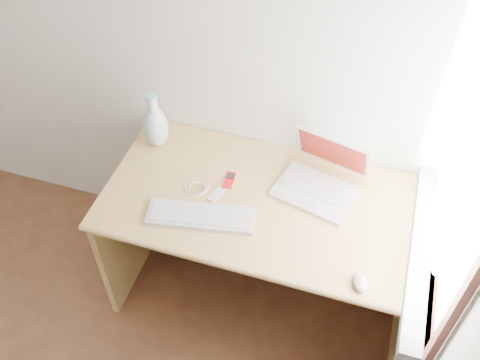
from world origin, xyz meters
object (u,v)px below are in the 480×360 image
(external_keyboard, at_px, (200,216))
(vase, at_px, (156,126))
(laptop, at_px, (318,178))
(desk, at_px, (271,219))

(external_keyboard, height_order, vase, vase)
(external_keyboard, xyz_separation_m, vase, (-0.35, 0.37, 0.11))
(laptop, relative_size, external_keyboard, 0.82)
(desk, distance_m, external_keyboard, 0.43)
(desk, xyz_separation_m, external_keyboard, (-0.25, -0.26, 0.23))
(desk, distance_m, laptop, 0.34)
(laptop, bearing_deg, external_keyboard, -129.77)
(desk, height_order, external_keyboard, external_keyboard)
(desk, bearing_deg, vase, 170.16)
(laptop, xyz_separation_m, external_keyboard, (-0.44, -0.33, -0.04))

